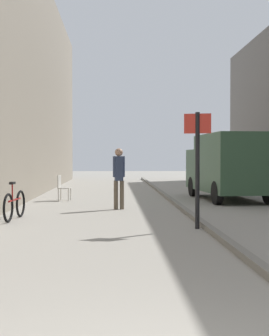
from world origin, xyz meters
TOP-DOWN VIEW (x-y plane):
  - ground_plane at (0.00, 12.00)m, footprint 80.00×80.00m
  - kerb_strip at (1.58, 12.00)m, footprint 0.16×40.00m
  - pedestrian_main_foreground at (-0.34, 11.61)m, footprint 0.37×0.24m
  - delivery_van at (3.79, 14.61)m, footprint 2.38×5.12m
  - street_sign_post at (1.38, 7.65)m, footprint 0.59×0.16m
  - bicycle_leaning at (-3.02, 9.32)m, footprint 0.21×1.77m
  - cafe_chair_near_window at (-2.41, 14.62)m, footprint 0.49×0.49m

SIDE VIEW (x-z plane):
  - ground_plane at x=0.00m, z-range 0.00..0.00m
  - kerb_strip at x=1.58m, z-range 0.00..0.12m
  - bicycle_leaning at x=-3.02m, z-range -0.11..0.87m
  - cafe_chair_near_window at x=-2.41m, z-range 0.08..1.02m
  - pedestrian_main_foreground at x=-0.34m, z-range 0.15..2.02m
  - delivery_van at x=3.79m, z-range 0.09..2.53m
  - street_sign_post at x=1.38m, z-range 0.25..2.85m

